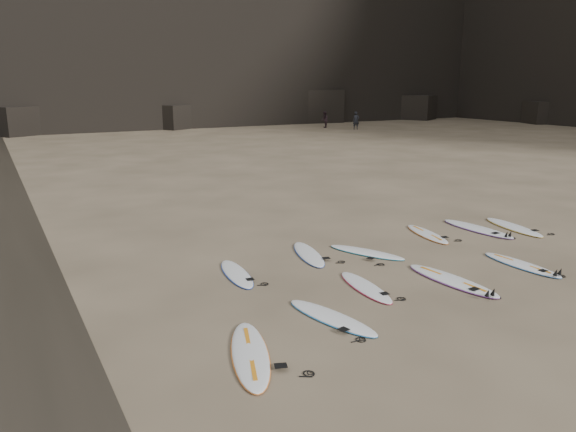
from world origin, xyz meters
The scene contains 14 objects.
ground centered at (0.00, 0.00, 0.00)m, with size 240.00×240.00×0.00m, color #897559.
surfboard_0 centered at (-4.64, -1.26, 0.05)m, with size 0.63×2.64×0.09m, color white.
surfboard_1 centered at (-2.52, -0.61, 0.04)m, with size 0.58×2.40×0.09m, color white.
surfboard_2 centered at (-0.89, 0.47, 0.04)m, with size 0.53×2.22×0.08m, color white.
surfboard_3 centered at (1.20, -0.17, 0.05)m, with size 0.65×2.72×0.10m, color white.
surfboard_4 centered at (3.65, -0.15, 0.04)m, with size 0.57×2.36×0.08m, color white.
surfboard_5 centered at (-3.18, 2.75, 0.04)m, with size 0.54×2.24×0.08m, color white.
surfboard_6 centered at (-0.78, 3.28, 0.04)m, with size 0.57×2.38×0.09m, color white.
surfboard_7 centered at (0.73, 2.65, 0.04)m, with size 0.55×2.31×0.08m, color white.
surfboard_8 centered at (3.54, 3.31, 0.04)m, with size 0.55×2.31×0.08m, color white.
surfboard_9 centered at (5.39, 3.01, 0.05)m, with size 0.66×2.77×0.10m, color white.
surfboard_10 centered at (6.60, 2.60, 0.05)m, with size 0.63×2.60×0.09m, color white.
person_a centered at (23.60, 35.77, 0.86)m, with size 0.62×0.41×1.71m, color black.
person_b centered at (21.83, 38.68, 0.82)m, with size 0.80×0.62×1.64m, color black.
Camera 1 is at (-8.33, -9.51, 4.75)m, focal length 35.00 mm.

